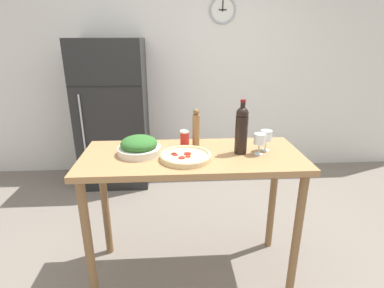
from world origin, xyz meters
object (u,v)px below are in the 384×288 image
at_px(salt_canister, 185,139).
at_px(refrigerator, 113,114).
at_px(wine_glass_far, 266,137).
at_px(pepper_mill, 196,128).
at_px(wine_bottle, 241,129).
at_px(salad_bowl, 139,146).
at_px(wine_glass_near, 260,140).
at_px(homemade_pizza, 186,156).

bearing_deg(salt_canister, refrigerator, 117.65).
xyz_separation_m(wine_glass_far, pepper_mill, (-0.46, 0.12, 0.03)).
xyz_separation_m(wine_bottle, salad_bowl, (-0.67, 0.03, -0.11)).
distance_m(wine_bottle, wine_glass_near, 0.14).
bearing_deg(wine_bottle, pepper_mill, 150.83).
height_order(wine_bottle, salad_bowl, wine_bottle).
bearing_deg(wine_glass_near, refrigerator, 127.51).
relative_size(refrigerator, homemade_pizza, 5.12).
bearing_deg(refrigerator, wine_bottle, -54.61).
height_order(refrigerator, wine_bottle, refrigerator).
height_order(refrigerator, homemade_pizza, refrigerator).
xyz_separation_m(wine_bottle, wine_glass_far, (0.18, 0.03, -0.07)).
bearing_deg(salad_bowl, salt_canister, 18.55).
xyz_separation_m(wine_glass_near, wine_glass_far, (0.06, 0.07, -0.00)).
bearing_deg(salt_canister, wine_glass_far, -9.63).
xyz_separation_m(salad_bowl, salt_canister, (0.30, 0.10, 0.01)).
height_order(wine_glass_near, salt_canister, wine_glass_near).
xyz_separation_m(wine_glass_near, pepper_mill, (-0.40, 0.19, 0.03)).
bearing_deg(pepper_mill, wine_bottle, -29.17).
bearing_deg(salad_bowl, wine_glass_near, -4.09).
relative_size(wine_glass_near, salad_bowl, 0.50).
relative_size(refrigerator, salad_bowl, 5.91).
bearing_deg(refrigerator, pepper_mill, -59.38).
bearing_deg(salt_canister, wine_glass_near, -18.18).
height_order(wine_bottle, salt_canister, wine_bottle).
height_order(refrigerator, salad_bowl, refrigerator).
height_order(salad_bowl, homemade_pizza, salad_bowl).
bearing_deg(homemade_pizza, refrigerator, 114.55).
xyz_separation_m(wine_bottle, salt_canister, (-0.37, 0.13, -0.10)).
bearing_deg(pepper_mill, homemade_pizza, -109.13).
distance_m(pepper_mill, salad_bowl, 0.42).
height_order(wine_glass_far, salt_canister, wine_glass_far).
bearing_deg(salad_bowl, homemade_pizza, -19.97).
bearing_deg(wine_bottle, refrigerator, 125.39).
xyz_separation_m(refrigerator, pepper_mill, (0.86, -1.45, 0.25)).
height_order(pepper_mill, salt_canister, pepper_mill).
xyz_separation_m(wine_bottle, homemade_pizza, (-0.37, -0.08, -0.15)).
bearing_deg(wine_glass_near, pepper_mill, 154.62).
height_order(pepper_mill, homemade_pizza, pepper_mill).
bearing_deg(homemade_pizza, wine_glass_far, 12.28).
bearing_deg(wine_bottle, salt_canister, 160.85).
height_order(refrigerator, wine_glass_near, refrigerator).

